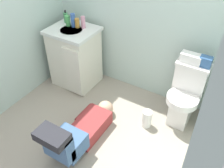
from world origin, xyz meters
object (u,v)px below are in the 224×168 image
toilet (185,95)px  soap_dispenser (66,17)px  bottle_amber (77,23)px  faucet (79,21)px  person_plumber (79,132)px  paper_towel_roll (147,119)px  tissue_box (191,58)px  bottle_pink (83,22)px  toiletry_bag (206,62)px  bottle_green (68,21)px  bottle_blue (73,20)px  vanity_cabinet (75,57)px

toilet → soap_dispenser: 1.79m
bottle_amber → faucet: bearing=113.4°
person_plumber → paper_towel_roll: person_plumber is taller
tissue_box → soap_dispenser: bearing=-179.4°
bottle_amber → tissue_box: bearing=2.5°
toilet → faucet: faucet is taller
faucet → bottle_pink: (0.10, -0.04, 0.03)m
toilet → bottle_pink: bearing=177.7°
toilet → tissue_box: tissue_box is taller
person_plumber → paper_towel_roll: 0.80m
toiletry_bag → paper_towel_roll: (-0.40, -0.41, -0.69)m
bottle_green → toilet: bearing=-0.2°
bottle_green → bottle_blue: bottle_blue is taller
faucet → person_plumber: (0.70, -1.01, -0.69)m
bottle_amber → toiletry_bag: bearing=2.3°
toiletry_bag → soap_dispenser: soap_dispenser is taller
soap_dispenser → bottle_blue: size_ratio=0.97×
vanity_cabinet → toiletry_bag: 1.67m
toilet → bottle_pink: bottle_pink is taller
bottle_pink → faucet: bearing=160.5°
toilet → soap_dispenser: bearing=177.6°
person_plumber → tissue_box: (0.77, 1.01, 0.62)m
person_plumber → bottle_blue: size_ratio=6.23×
vanity_cabinet → soap_dispenser: soap_dispenser is taller
vanity_cabinet → bottle_pink: bottle_pink is taller
vanity_cabinet → bottle_green: 0.48m
faucet → bottle_pink: bearing=-19.5°
person_plumber → bottle_blue: 1.40m
bottle_amber → bottle_green: bearing=-170.0°
toilet → faucet: bearing=176.5°
faucet → vanity_cabinet: bearing=-88.7°
tissue_box → paper_towel_roll: size_ratio=0.99×
toiletry_bag → vanity_cabinet: bearing=-174.9°
toilet → paper_towel_roll: 0.51m
vanity_cabinet → bottle_pink: 0.50m
bottle_pink → vanity_cabinet: bearing=-131.6°
bottle_green → bottle_amber: bottle_green is taller
tissue_box → paper_towel_roll: tissue_box is taller
tissue_box → bottle_blue: (-1.50, -0.07, 0.11)m
toilet → faucet: 1.60m
toilet → bottle_pink: (-1.42, 0.06, 0.53)m
faucet → paper_towel_roll: bearing=-18.7°
bottle_blue → toiletry_bag: bearing=2.5°
toiletry_bag → soap_dispenser: size_ratio=0.75×
soap_dispenser → bottle_amber: 0.22m
faucet → bottle_green: bearing=-138.6°
soap_dispenser → paper_towel_roll: size_ratio=0.74×
toilet → vanity_cabinet: bearing=-178.0°
paper_towel_roll → tissue_box: bearing=58.1°
bottle_green → paper_towel_roll: (1.32, -0.32, -0.78)m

